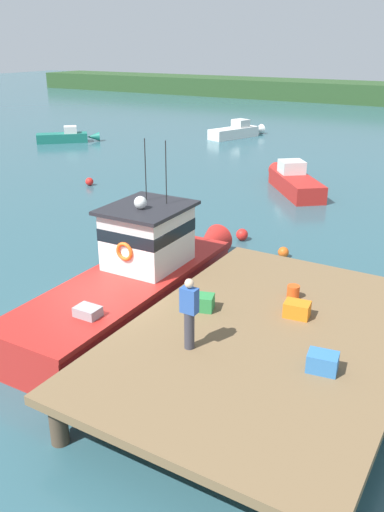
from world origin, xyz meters
The scene contains 14 objects.
ground_plane centered at (0.00, 0.00, 0.00)m, with size 200.00×200.00×0.00m, color #2D5660.
dock centered at (4.80, 0.00, 1.07)m, with size 6.00×9.00×1.20m.
main_fishing_boat centered at (0.19, 1.23, 1.01)m, with size 2.67×9.83×4.80m.
crate_stack_mid_dock centered at (6.32, -0.85, 1.40)m, with size 0.60×0.44×0.39m, color #3370B2.
crate_stack_near_edge centered at (5.08, 1.06, 1.39)m, with size 0.60×0.44×0.37m, color orange.
crate_single_far centered at (2.93, 0.21, 1.39)m, with size 0.60×0.44×0.38m, color #2D8442.
bait_bucket centered at (4.65, 1.96, 1.37)m, with size 0.32×0.32×0.34m, color #E04C19.
deckhand_by_the_boat centered at (3.59, -1.46, 2.06)m, with size 0.36×0.22×1.63m.
moored_boat_outer_mooring centered at (-21.02, 20.98, 0.42)m, with size 4.14×3.97×1.22m.
moored_boat_far_left centered at (-0.67, 16.22, 0.52)m, with size 4.69×5.37×1.52m.
moored_boat_mid_harbor centered at (-10.61, 29.75, 0.48)m, with size 2.89×5.55×1.40m.
mooring_buoy_inshore centered at (0.28, 8.09, 0.24)m, with size 0.47×0.47×0.47m, color red.
mooring_buoy_outer centered at (2.37, 7.23, 0.20)m, with size 0.40×0.40×0.40m, color #EA5B19.
mooring_buoy_spare_mooring centered at (-10.64, 11.62, 0.22)m, with size 0.43×0.43×0.43m, color red.
Camera 1 is at (8.70, -9.96, 7.36)m, focal length 37.35 mm.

